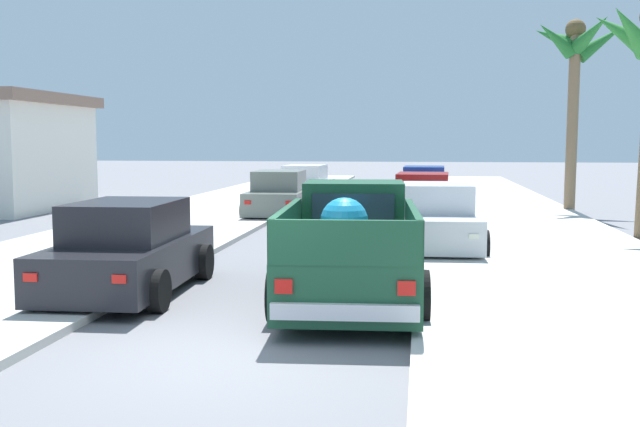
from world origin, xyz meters
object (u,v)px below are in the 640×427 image
(car_right_mid, at_px, (129,251))
(car_right_near, at_px, (437,219))
(car_right_far, at_px, (305,185))
(car_left_near, at_px, (423,200))
(pickup_truck, at_px, (352,250))
(car_left_far, at_px, (280,195))
(palm_tree_left_mid, at_px, (576,57))
(car_left_mid, at_px, (424,188))

(car_right_mid, bearing_deg, car_right_near, 47.29)
(car_right_mid, relative_size, car_right_far, 1.00)
(car_left_near, distance_m, car_right_mid, 12.22)
(car_left_near, bearing_deg, car_right_far, 124.93)
(pickup_truck, xyz_separation_m, car_right_far, (-3.58, 17.88, -0.08))
(car_right_near, bearing_deg, car_right_mid, -132.71)
(car_right_near, distance_m, car_right_far, 13.42)
(pickup_truck, relative_size, car_right_near, 1.23)
(car_left_near, relative_size, car_right_far, 1.00)
(car_right_near, xyz_separation_m, car_right_far, (-5.04, 12.44, 0.00))
(pickup_truck, distance_m, car_right_far, 18.24)
(car_right_near, bearing_deg, car_left_near, 93.19)
(pickup_truck, distance_m, car_right_mid, 3.68)
(car_right_far, bearing_deg, pickup_truck, -78.67)
(car_right_near, height_order, car_right_mid, same)
(pickup_truck, bearing_deg, car_right_far, 101.33)
(car_left_far, height_order, palm_tree_left_mid, palm_tree_left_mid)
(pickup_truck, bearing_deg, car_left_far, 106.13)
(car_right_mid, distance_m, car_right_far, 17.99)
(car_left_mid, bearing_deg, car_right_mid, -105.82)
(pickup_truck, height_order, car_left_far, pickup_truck)
(car_left_mid, relative_size, car_left_far, 1.00)
(car_right_near, height_order, palm_tree_left_mid, palm_tree_left_mid)
(pickup_truck, relative_size, car_left_far, 1.24)
(pickup_truck, xyz_separation_m, car_right_near, (1.46, 5.45, -0.08))
(car_right_mid, bearing_deg, pickup_truck, 1.70)
(palm_tree_left_mid, bearing_deg, pickup_truck, -112.65)
(car_left_mid, bearing_deg, palm_tree_left_mid, -20.54)
(car_left_near, distance_m, car_right_near, 5.68)
(pickup_truck, relative_size, car_left_near, 1.23)
(palm_tree_left_mid, bearing_deg, car_left_far, -163.95)
(car_left_mid, xyz_separation_m, car_right_mid, (-4.87, -17.18, 0.00))
(pickup_truck, relative_size, car_right_far, 1.23)
(pickup_truck, xyz_separation_m, car_right_mid, (-3.67, -0.11, -0.08))
(car_left_far, bearing_deg, car_right_mid, -90.52)
(pickup_truck, distance_m, car_left_far, 12.81)
(pickup_truck, height_order, car_right_near, pickup_truck)
(car_left_far, bearing_deg, pickup_truck, -73.87)
(car_left_mid, bearing_deg, car_left_near, -90.54)
(car_right_near, height_order, car_left_mid, same)
(car_left_near, relative_size, car_right_mid, 1.00)
(car_left_far, height_order, car_right_far, same)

